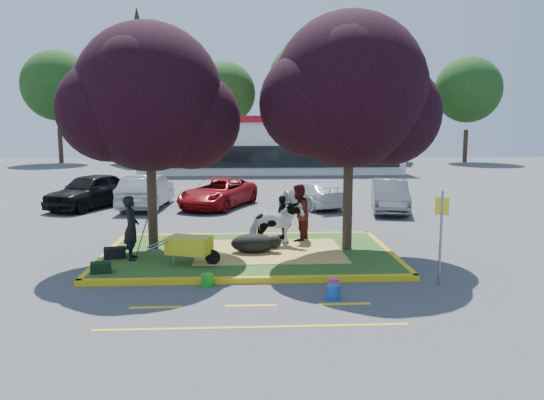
{
  "coord_description": "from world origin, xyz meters",
  "views": [
    {
      "loc": [
        -0.13,
        -14.99,
        3.82
      ],
      "look_at": [
        0.7,
        0.5,
        1.58
      ],
      "focal_mm": 35.0,
      "sensor_mm": 36.0,
      "label": 1
    }
  ],
  "objects_px": {
    "wheelbarrow": "(190,246)",
    "sign_post": "(441,228)",
    "bucket_pink": "(333,284)",
    "handler": "(131,228)",
    "bucket_blue": "(333,292)",
    "car_black": "(90,191)",
    "cow": "(276,225)",
    "bucket_green": "(207,280)",
    "car_silver": "(147,191)",
    "calf": "(253,243)"
  },
  "relations": [
    {
      "from": "wheelbarrow",
      "to": "car_silver",
      "type": "distance_m",
      "value": 11.03
    },
    {
      "from": "bucket_pink",
      "to": "car_black",
      "type": "height_order",
      "value": "car_black"
    },
    {
      "from": "cow",
      "to": "car_black",
      "type": "bearing_deg",
      "value": 21.72
    },
    {
      "from": "bucket_green",
      "to": "bucket_blue",
      "type": "relative_size",
      "value": 0.94
    },
    {
      "from": "wheelbarrow",
      "to": "sign_post",
      "type": "height_order",
      "value": "sign_post"
    },
    {
      "from": "handler",
      "to": "sign_post",
      "type": "relative_size",
      "value": 0.77
    },
    {
      "from": "calf",
      "to": "cow",
      "type": "bearing_deg",
      "value": 68.13
    },
    {
      "from": "sign_post",
      "to": "bucket_pink",
      "type": "height_order",
      "value": "sign_post"
    },
    {
      "from": "wheelbarrow",
      "to": "bucket_pink",
      "type": "height_order",
      "value": "wheelbarrow"
    },
    {
      "from": "bucket_blue",
      "to": "car_silver",
      "type": "xyz_separation_m",
      "value": [
        -6.37,
        13.09,
        0.6
      ]
    },
    {
      "from": "wheelbarrow",
      "to": "cow",
      "type": "bearing_deg",
      "value": 57.53
    },
    {
      "from": "cow",
      "to": "car_black",
      "type": "height_order",
      "value": "car_black"
    },
    {
      "from": "handler",
      "to": "calf",
      "type": "bearing_deg",
      "value": -89.22
    },
    {
      "from": "handler",
      "to": "car_black",
      "type": "xyz_separation_m",
      "value": [
        -3.93,
        10.06,
        -0.23
      ]
    },
    {
      "from": "car_black",
      "to": "car_silver",
      "type": "xyz_separation_m",
      "value": [
        2.56,
        -0.14,
        -0.02
      ]
    },
    {
      "from": "handler",
      "to": "sign_post",
      "type": "bearing_deg",
      "value": -115.15
    },
    {
      "from": "cow",
      "to": "bucket_pink",
      "type": "xyz_separation_m",
      "value": [
        1.11,
        -3.74,
        -0.69
      ]
    },
    {
      "from": "cow",
      "to": "calf",
      "type": "relative_size",
      "value": 1.25
    },
    {
      "from": "car_black",
      "to": "car_silver",
      "type": "height_order",
      "value": "car_black"
    },
    {
      "from": "cow",
      "to": "bucket_green",
      "type": "xyz_separation_m",
      "value": [
        -1.83,
        -3.34,
        -0.67
      ]
    },
    {
      "from": "sign_post",
      "to": "bucket_pink",
      "type": "bearing_deg",
      "value": -150.48
    },
    {
      "from": "wheelbarrow",
      "to": "sign_post",
      "type": "relative_size",
      "value": 0.88
    },
    {
      "from": "cow",
      "to": "bucket_pink",
      "type": "height_order",
      "value": "cow"
    },
    {
      "from": "handler",
      "to": "bucket_pink",
      "type": "height_order",
      "value": "handler"
    },
    {
      "from": "sign_post",
      "to": "car_black",
      "type": "height_order",
      "value": "sign_post"
    },
    {
      "from": "bucket_blue",
      "to": "car_black",
      "type": "relative_size",
      "value": 0.07
    },
    {
      "from": "wheelbarrow",
      "to": "bucket_green",
      "type": "relative_size",
      "value": 6.49
    },
    {
      "from": "wheelbarrow",
      "to": "bucket_pink",
      "type": "distance_m",
      "value": 3.96
    },
    {
      "from": "handler",
      "to": "bucket_blue",
      "type": "bearing_deg",
      "value": -131.11
    },
    {
      "from": "wheelbarrow",
      "to": "bucket_blue",
      "type": "distance_m",
      "value": 4.21
    },
    {
      "from": "sign_post",
      "to": "bucket_blue",
      "type": "relative_size",
      "value": 6.97
    },
    {
      "from": "bucket_pink",
      "to": "calf",
      "type": "bearing_deg",
      "value": 120.63
    },
    {
      "from": "handler",
      "to": "wheelbarrow",
      "type": "bearing_deg",
      "value": -121.63
    },
    {
      "from": "cow",
      "to": "handler",
      "type": "relative_size",
      "value": 0.91
    },
    {
      "from": "handler",
      "to": "car_silver",
      "type": "distance_m",
      "value": 10.02
    },
    {
      "from": "bucket_blue",
      "to": "car_black",
      "type": "bearing_deg",
      "value": 124.01
    },
    {
      "from": "bucket_pink",
      "to": "cow",
      "type": "bearing_deg",
      "value": 106.59
    },
    {
      "from": "cow",
      "to": "bucket_blue",
      "type": "distance_m",
      "value": 4.57
    },
    {
      "from": "car_black",
      "to": "bucket_pink",
      "type": "bearing_deg",
      "value": -29.24
    },
    {
      "from": "handler",
      "to": "wheelbarrow",
      "type": "distance_m",
      "value": 1.81
    },
    {
      "from": "wheelbarrow",
      "to": "car_silver",
      "type": "relative_size",
      "value": 0.43
    },
    {
      "from": "bucket_blue",
      "to": "wheelbarrow",
      "type": "bearing_deg",
      "value": 143.57
    },
    {
      "from": "car_silver",
      "to": "bucket_green",
      "type": "bearing_deg",
      "value": 110.52
    },
    {
      "from": "wheelbarrow",
      "to": "sign_post",
      "type": "xyz_separation_m",
      "value": [
        6.06,
        -1.58,
        0.71
      ]
    },
    {
      "from": "cow",
      "to": "wheelbarrow",
      "type": "xyz_separation_m",
      "value": [
        -2.37,
        -1.93,
        -0.16
      ]
    },
    {
      "from": "wheelbarrow",
      "to": "bucket_blue",
      "type": "xyz_separation_m",
      "value": [
        3.36,
        -2.48,
        -0.51
      ]
    },
    {
      "from": "handler",
      "to": "bucket_pink",
      "type": "xyz_separation_m",
      "value": [
        5.12,
        -2.5,
        -0.89
      ]
    },
    {
      "from": "calf",
      "to": "bucket_green",
      "type": "height_order",
      "value": "calf"
    },
    {
      "from": "car_black",
      "to": "cow",
      "type": "bearing_deg",
      "value": -23.04
    },
    {
      "from": "car_silver",
      "to": "bucket_blue",
      "type": "bearing_deg",
      "value": 120.04
    }
  ]
}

